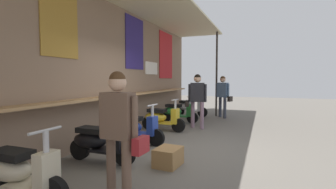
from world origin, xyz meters
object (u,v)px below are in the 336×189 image
at_px(scooter_green, 177,112).
at_px(scooter_yellow, 161,118).
at_px(scooter_cream, 18,171).
at_px(shopper_browsing, 119,124).
at_px(scooter_silver, 189,107).
at_px(shopper_with_handbag, 197,95).
at_px(scooter_blue, 135,127).
at_px(merchandise_crate, 168,157).
at_px(shopper_passing, 223,92).
at_px(scooter_black, 98,142).

bearing_deg(scooter_green, scooter_yellow, -89.31).
height_order(scooter_cream, shopper_browsing, shopper_browsing).
relative_size(scooter_yellow, scooter_green, 1.00).
bearing_deg(scooter_yellow, scooter_silver, 93.76).
height_order(scooter_cream, scooter_green, same).
height_order(scooter_silver, shopper_with_handbag, shopper_with_handbag).
bearing_deg(scooter_blue, scooter_silver, 93.72).
height_order(scooter_silver, merchandise_crate, scooter_silver).
height_order(shopper_with_handbag, shopper_passing, shopper_with_handbag).
distance_m(shopper_passing, merchandise_crate, 5.98).
xyz_separation_m(shopper_passing, merchandise_crate, (-5.92, 0.06, -0.86)).
relative_size(shopper_browsing, shopper_passing, 0.99).
bearing_deg(scooter_cream, scooter_blue, 89.63).
height_order(scooter_black, shopper_passing, shopper_passing).
height_order(scooter_green, shopper_passing, shopper_passing).
relative_size(scooter_yellow, merchandise_crate, 2.75).
height_order(scooter_yellow, shopper_browsing, shopper_browsing).
bearing_deg(shopper_with_handbag, scooter_blue, -28.88).
bearing_deg(scooter_green, merchandise_crate, -72.07).
bearing_deg(scooter_blue, scooter_yellow, 93.72).
relative_size(scooter_green, scooter_silver, 1.00).
height_order(scooter_cream, scooter_silver, same).
bearing_deg(merchandise_crate, scooter_yellow, 25.62).
relative_size(shopper_passing, merchandise_crate, 3.28).
distance_m(scooter_silver, shopper_with_handbag, 2.54).
bearing_deg(shopper_with_handbag, scooter_black, -21.08).
bearing_deg(scooter_cream, scooter_yellow, 89.63).
xyz_separation_m(scooter_silver, shopper_browsing, (-7.17, -1.20, 0.61)).
xyz_separation_m(scooter_green, shopper_passing, (1.73, -1.36, 0.63)).
bearing_deg(shopper_passing, scooter_yellow, 177.43).
xyz_separation_m(scooter_black, shopper_browsing, (-1.14, -1.20, 0.61)).
bearing_deg(shopper_passing, scooter_silver, 117.97).
bearing_deg(shopper_passing, scooter_green, 162.16).
relative_size(scooter_silver, shopper_browsing, 0.85).
height_order(scooter_green, merchandise_crate, scooter_green).
distance_m(scooter_blue, shopper_passing, 5.02).
relative_size(scooter_green, shopper_with_handbag, 0.82).
height_order(scooter_black, scooter_green, same).
distance_m(scooter_cream, shopper_browsing, 1.42).
bearing_deg(shopper_passing, merchandise_crate, -160.14).
relative_size(shopper_with_handbag, shopper_browsing, 1.03).
xyz_separation_m(scooter_yellow, shopper_passing, (3.21, -1.36, 0.63)).
bearing_deg(shopper_passing, scooter_black, -171.91).
bearing_deg(scooter_blue, shopper_with_handbag, 72.11).
distance_m(scooter_cream, scooter_green, 6.08).
distance_m(scooter_yellow, shopper_with_handbag, 1.36).
height_order(scooter_black, scooter_silver, same).
bearing_deg(scooter_cream, scooter_green, 89.63).
relative_size(scooter_cream, scooter_yellow, 1.00).
distance_m(scooter_yellow, merchandise_crate, 3.02).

